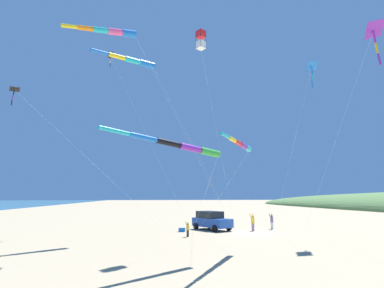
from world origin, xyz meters
TOP-DOWN VIEW (x-y plane):
  - ground_plane at (0.00, 0.00)m, footprint 600.00×600.00m
  - parked_car at (3.18, -2.98)m, footprint 3.63×4.67m
  - cooler_box at (6.33, -2.02)m, footprint 0.62×0.42m
  - person_adult_flyer at (-0.66, -1.43)m, footprint 0.43×0.54m
  - person_child_green_jacket at (-3.21, -2.66)m, footprint 0.57×0.55m
  - person_child_grey_jacket at (6.34, 1.73)m, footprint 0.43×0.45m
  - kite_delta_striped_overhead at (14.15, -4.86)m, footprint 9.33×3.87m
  - kite_box_yellow_midlevel at (6.02, 6.20)m, footprint 5.41×8.46m
  - kite_windsock_rainbow_low_near at (4.17, 9.66)m, footprint 3.86×16.32m
  - kite_windsock_long_streamer_right at (11.32, 1.16)m, footprint 13.73×4.89m
  - kite_delta_checkered_midright at (-7.00, 8.85)m, footprint 2.42×11.09m
  - kite_windsock_teal_far_right at (12.92, 5.85)m, footprint 14.40×6.54m
  - kite_delta_orange_high_right at (19.96, 3.75)m, footprint 12.64×5.40m
  - kite_windsock_red_high_left at (8.10, 11.84)m, footprint 6.85×16.34m
  - kite_delta_long_streamer_left at (-4.43, 4.43)m, footprint 1.68×8.78m

SIDE VIEW (x-z plane):
  - ground_plane at x=0.00m, z-range 0.00..0.00m
  - cooler_box at x=6.33m, z-range 0.00..0.42m
  - person_child_grey_jacket at x=6.34m, z-range 0.06..1.32m
  - person_child_green_jacket at x=-3.21m, z-range 0.07..1.67m
  - person_adult_flyer at x=-0.66m, z-range 0.08..1.76m
  - parked_car at x=3.18m, z-range 0.03..1.88m
  - kite_windsock_red_high_left at x=8.10m, z-range 2.78..9.04m
  - kite_windsock_rainbow_low_near at x=4.17m, z-range 3.12..9.90m
  - kite_delta_orange_high_right at x=19.96m, z-range 5.49..17.06m
  - kite_delta_long_streamer_left at x=-4.43m, z-range 7.18..22.45m
  - kite_box_yellow_midlevel at x=6.02m, z-range 7.32..23.51m
  - kite_windsock_long_streamer_right at x=11.32m, z-range 7.57..23.77m
  - kite_windsock_teal_far_right at x=12.92m, z-range 7.51..23.84m
  - kite_delta_checkered_midright at x=-7.00m, z-range 7.66..24.23m
  - kite_delta_striped_overhead at x=14.15m, z-range 9.24..28.58m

